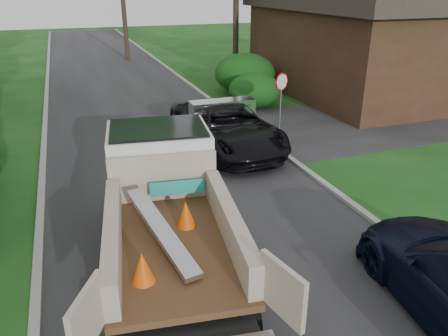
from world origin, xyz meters
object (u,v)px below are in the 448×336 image
house_right (369,35)px  black_pickup (226,126)px  stop_sign (281,90)px  flatbed_truck (165,193)px

house_right → black_pickup: 12.46m
stop_sign → flatbed_truck: flatbed_truck is taller
stop_sign → black_pickup: size_ratio=0.40×
house_right → flatbed_truck: house_right is taller
house_right → flatbed_truck: 18.63m
house_right → flatbed_truck: size_ratio=1.83×
flatbed_truck → black_pickup: bearing=65.7°
stop_sign → house_right: house_right is taller
house_right → black_pickup: size_ratio=2.10×
house_right → flatbed_truck: bearing=-140.0°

